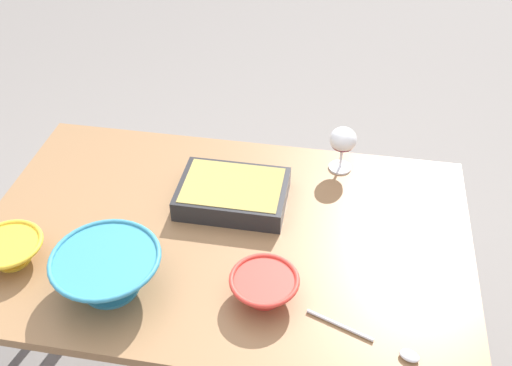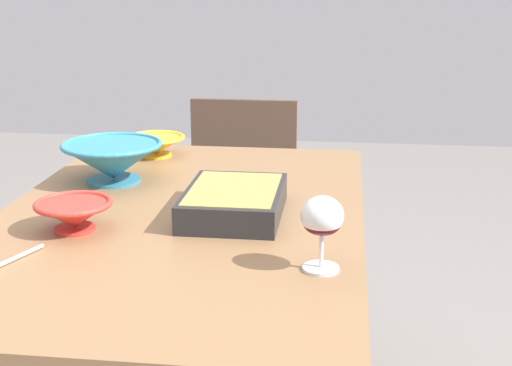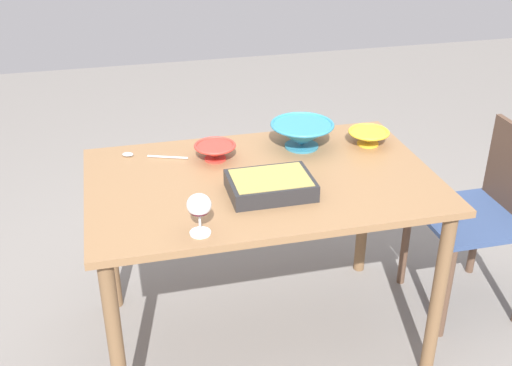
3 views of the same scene
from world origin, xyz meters
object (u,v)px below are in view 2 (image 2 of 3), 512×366
(dining_table, at_px, (181,253))
(casserole_dish, at_px, (234,201))
(small_bowl, at_px, (156,144))
(mixing_bowl, at_px, (113,160))
(chair, at_px, (240,202))
(serving_bowl, at_px, (74,213))
(wine_glass, at_px, (322,220))

(dining_table, height_order, casserole_dish, casserole_dish)
(casserole_dish, bearing_deg, small_bowl, 31.60)
(mixing_bowl, distance_m, small_bowl, 0.28)
(chair, bearing_deg, small_bowl, 160.96)
(casserole_dish, bearing_deg, serving_bowl, 113.28)
(mixing_bowl, distance_m, serving_bowl, 0.37)
(chair, relative_size, serving_bowl, 5.04)
(wine_glass, distance_m, small_bowl, 0.94)
(small_bowl, height_order, serving_bowl, serving_bowl)
(mixing_bowl, relative_size, serving_bowl, 1.58)
(small_bowl, bearing_deg, mixing_bowl, 171.26)
(wine_glass, height_order, casserole_dish, wine_glass)
(dining_table, distance_m, wine_glass, 0.47)
(wine_glass, bearing_deg, dining_table, 49.12)
(dining_table, bearing_deg, mixing_bowl, 45.23)
(dining_table, distance_m, small_bowl, 0.55)
(dining_table, relative_size, casserole_dish, 4.35)
(casserole_dish, height_order, small_bowl, same)
(small_bowl, bearing_deg, casserole_dish, -148.40)
(serving_bowl, bearing_deg, small_bowl, -0.77)
(chair, distance_m, mixing_bowl, 0.87)
(casserole_dish, bearing_deg, dining_table, 88.59)
(mixing_bowl, xyz_separation_m, small_bowl, (0.27, -0.04, -0.02))
(small_bowl, distance_m, serving_bowl, 0.64)
(casserole_dish, distance_m, serving_bowl, 0.34)
(wine_glass, distance_m, casserole_dish, 0.35)
(casserole_dish, distance_m, small_bowl, 0.59)
(mixing_bowl, bearing_deg, casserole_dish, -123.06)
(serving_bowl, bearing_deg, dining_table, -54.22)
(chair, bearing_deg, wine_glass, -165.06)
(dining_table, bearing_deg, wine_glass, -130.88)
(dining_table, xyz_separation_m, chair, (0.99, 0.01, -0.20))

